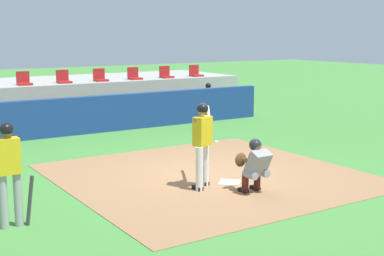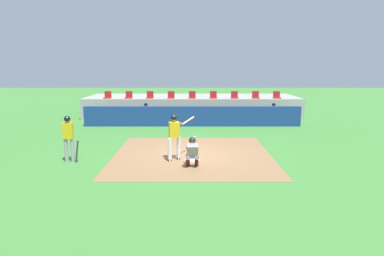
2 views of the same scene
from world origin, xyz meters
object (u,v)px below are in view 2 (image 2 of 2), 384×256
at_px(stadium_seat_7, 255,96).
at_px(batter_at_plate, 174,134).
at_px(stadium_seat_0, 107,96).
at_px(stadium_seat_3, 171,96).
at_px(stadium_seat_4, 192,96).
at_px(catcher_crouched, 192,151).
at_px(stadium_seat_8, 276,96).
at_px(dugout_player_1, 274,113).
at_px(home_plate, 192,160).
at_px(stadium_seat_2, 150,96).
at_px(stadium_seat_1, 128,96).
at_px(stadium_seat_5, 213,96).
at_px(dugout_player_0, 145,113).
at_px(on_deck_batter, 68,136).

bearing_deg(stadium_seat_7, batter_at_plate, -116.30).
xyz_separation_m(stadium_seat_0, stadium_seat_3, (4.33, 0.00, 0.00)).
bearing_deg(stadium_seat_4, catcher_crouched, -90.07).
bearing_deg(stadium_seat_8, dugout_player_1, -107.90).
height_order(catcher_crouched, stadium_seat_4, stadium_seat_4).
bearing_deg(home_plate, stadium_seat_4, 90.00).
distance_m(dugout_player_1, stadium_seat_7, 2.35).
xyz_separation_m(catcher_crouched, stadium_seat_2, (-2.88, 11.02, 0.93)).
relative_size(batter_at_plate, stadium_seat_4, 3.76).
bearing_deg(stadium_seat_0, stadium_seat_1, 0.00).
xyz_separation_m(batter_at_plate, stadium_seat_0, (-5.10, 10.14, 0.50)).
distance_m(stadium_seat_5, stadium_seat_8, 4.33).
bearing_deg(stadium_seat_5, stadium_seat_1, 180.00).
height_order(dugout_player_0, stadium_seat_0, stadium_seat_0).
xyz_separation_m(on_deck_batter, stadium_seat_0, (-1.11, 10.36, 0.51)).
bearing_deg(on_deck_batter, stadium_seat_7, 49.01).
relative_size(stadium_seat_2, stadium_seat_8, 1.00).
distance_m(stadium_seat_4, stadium_seat_8, 5.78).
relative_size(on_deck_batter, stadium_seat_4, 3.72).
bearing_deg(stadium_seat_3, stadium_seat_5, 0.00).
relative_size(catcher_crouched, stadium_seat_4, 3.81).
bearing_deg(stadium_seat_2, stadium_seat_8, 0.00).
bearing_deg(stadium_seat_7, catcher_crouched, -111.53).
distance_m(stadium_seat_0, stadium_seat_3, 4.33).
bearing_deg(stadium_seat_4, stadium_seat_1, 180.00).
distance_m(on_deck_batter, stadium_seat_4, 11.37).
bearing_deg(stadium_seat_2, dugout_player_0, -90.64).
distance_m(stadium_seat_2, stadium_seat_3, 1.44).
height_order(stadium_seat_0, stadium_seat_2, same).
distance_m(on_deck_batter, stadium_seat_7, 13.73).
xyz_separation_m(batter_at_plate, dugout_player_0, (-2.23, 8.11, -0.36)).
distance_m(catcher_crouched, stadium_seat_8, 12.48).
bearing_deg(stadium_seat_3, dugout_player_1, -17.22).
xyz_separation_m(stadium_seat_4, stadium_seat_7, (4.33, 0.00, 0.00)).
xyz_separation_m(on_deck_batter, stadium_seat_3, (3.22, 10.36, 0.51)).
height_order(catcher_crouched, stadium_seat_1, stadium_seat_1).
xyz_separation_m(dugout_player_1, stadium_seat_3, (-6.57, 2.03, 0.86)).
relative_size(stadium_seat_0, stadium_seat_3, 1.00).
bearing_deg(stadium_seat_8, stadium_seat_0, 180.00).
bearing_deg(batter_at_plate, stadium_seat_0, 116.69).
bearing_deg(on_deck_batter, stadium_seat_8, 44.76).
xyz_separation_m(stadium_seat_5, stadium_seat_8, (4.33, 0.00, 0.00)).
bearing_deg(stadium_seat_4, home_plate, -90.00).
xyz_separation_m(batter_at_plate, stadium_seat_2, (-2.21, 10.14, 0.50)).
xyz_separation_m(dugout_player_0, stadium_seat_1, (-1.42, 2.03, 0.86)).
xyz_separation_m(stadium_seat_0, stadium_seat_8, (11.56, 0.00, 0.00)).
relative_size(catcher_crouched, stadium_seat_0, 3.81).
height_order(stadium_seat_3, stadium_seat_4, same).
distance_m(catcher_crouched, stadium_seat_0, 12.47).
relative_size(dugout_player_0, stadium_seat_0, 2.71).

